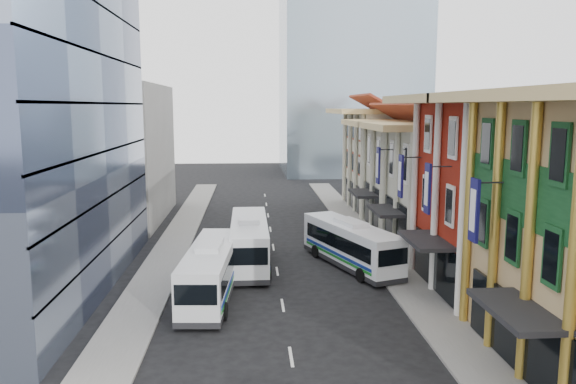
{
  "coord_description": "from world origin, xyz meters",
  "views": [
    {
      "loc": [
        -1.82,
        -17.16,
        11.83
      ],
      "look_at": [
        0.84,
        22.86,
        5.67
      ],
      "focal_mm": 35.0,
      "sensor_mm": 36.0,
      "label": 1
    }
  ],
  "objects": [
    {
      "name": "sidewalk_right",
      "position": [
        8.5,
        22.0,
        0.07
      ],
      "size": [
        3.0,
        90.0,
        0.15
      ],
      "primitive_type": "cube",
      "color": "slate",
      "rests_on": "ground"
    },
    {
      "name": "sidewalk_left",
      "position": [
        -8.5,
        22.0,
        0.07
      ],
      "size": [
        3.0,
        90.0,
        0.15
      ],
      "primitive_type": "cube",
      "color": "slate",
      "rests_on": "ground"
    },
    {
      "name": "shophouse_red",
      "position": [
        14.0,
        17.0,
        6.0
      ],
      "size": [
        8.0,
        10.0,
        12.0
      ],
      "primitive_type": "cube",
      "color": "maroon",
      "rests_on": "ground"
    },
    {
      "name": "shophouse_cream_near",
      "position": [
        14.0,
        26.5,
        5.0
      ],
      "size": [
        8.0,
        9.0,
        10.0
      ],
      "primitive_type": "cube",
      "color": "beige",
      "rests_on": "ground"
    },
    {
      "name": "shophouse_cream_mid",
      "position": [
        14.0,
        35.5,
        5.0
      ],
      "size": [
        8.0,
        9.0,
        10.0
      ],
      "primitive_type": "cube",
      "color": "beige",
      "rests_on": "ground"
    },
    {
      "name": "shophouse_cream_far",
      "position": [
        14.0,
        46.0,
        5.5
      ],
      "size": [
        8.0,
        12.0,
        11.0
      ],
      "primitive_type": "cube",
      "color": "beige",
      "rests_on": "ground"
    },
    {
      "name": "office_tower",
      "position": [
        -17.0,
        19.0,
        15.0
      ],
      "size": [
        12.0,
        26.0,
        30.0
      ],
      "primitive_type": "cube",
      "color": "#414B67",
      "rests_on": "ground"
    },
    {
      "name": "office_block_far",
      "position": [
        -16.0,
        42.0,
        7.0
      ],
      "size": [
        10.0,
        18.0,
        14.0
      ],
      "primitive_type": "cube",
      "color": "gray",
      "rests_on": "ground"
    },
    {
      "name": "bus_left_near",
      "position": [
        -4.38,
        16.61,
        1.78
      ],
      "size": [
        3.36,
        11.26,
        3.56
      ],
      "primitive_type": null,
      "rotation": [
        0.0,
        0.0,
        -0.07
      ],
      "color": "silver",
      "rests_on": "ground"
    },
    {
      "name": "bus_left_far",
      "position": [
        -2.0,
        23.89,
        1.87
      ],
      "size": [
        2.81,
        11.7,
        3.75
      ],
      "primitive_type": null,
      "rotation": [
        0.0,
        0.0,
        0.01
      ],
      "color": "silver",
      "rests_on": "ground"
    },
    {
      "name": "bus_right",
      "position": [
        5.5,
        22.86,
        1.77
      ],
      "size": [
        6.15,
        11.25,
        3.54
      ],
      "primitive_type": null,
      "rotation": [
        0.0,
        0.0,
        0.34
      ],
      "color": "white",
      "rests_on": "ground"
    }
  ]
}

